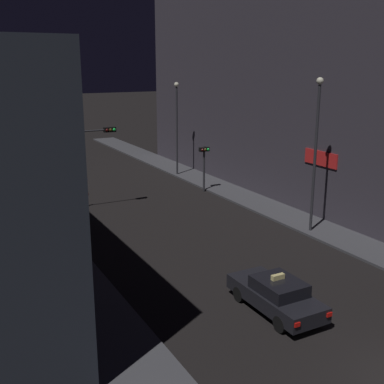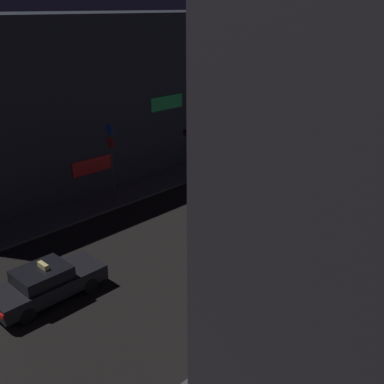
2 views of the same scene
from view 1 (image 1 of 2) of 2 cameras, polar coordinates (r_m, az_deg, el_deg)
The scene contains 10 objects.
sidewalk_left at distance 35.18m, azimuth -19.22°, elevation -1.72°, with size 2.76×54.91×0.14m, color #424247.
sidewalk_right at distance 40.00m, azimuth 2.06°, elevation 1.07°, with size 2.76×54.91×0.14m, color #424247.
building_facade_right at distance 39.21m, azimuth 13.94°, elevation 16.33°, with size 10.11×35.23×21.78m.
taxi at distance 19.98m, azimuth 9.83°, elevation -11.76°, with size 1.82×4.45×1.62m.
traffic_light_overhead at distance 32.12m, azimuth -13.31°, elevation 4.51°, with size 4.31×0.42×5.64m.
traffic_light_left_kerb at distance 28.53m, azimuth -14.21°, elevation 0.18°, with size 0.80×0.42×3.62m.
traffic_light_right_kerb at distance 37.02m, azimuth 1.44°, elevation 3.89°, with size 0.80×0.42×3.55m.
sign_pole_left at distance 23.17m, azimuth -12.68°, elevation -2.21°, with size 0.62×0.10×4.64m.
street_lamp_near_block at distance 28.18m, azimuth 14.32°, elevation 5.62°, with size 0.40×0.40×8.74m.
street_lamp_far_block at distance 42.17m, azimuth -1.80°, elevation 8.51°, with size 0.41×0.41×7.92m.
Camera 1 is at (-12.26, -8.05, 9.63)m, focal length 45.53 mm.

